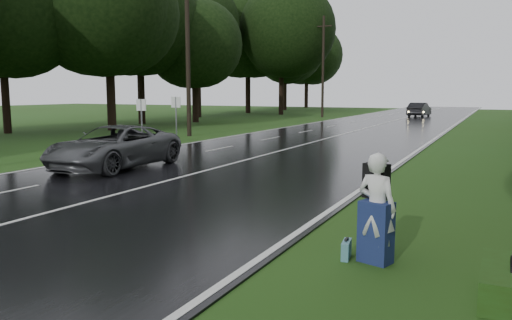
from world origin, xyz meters
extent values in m
plane|color=#224514|center=(0.00, 0.00, 0.00)|extent=(160.00, 160.00, 0.00)
cube|color=black|center=(0.00, 20.00, 0.02)|extent=(12.00, 140.00, 0.04)
cube|color=silver|center=(0.00, 20.00, 0.04)|extent=(0.12, 140.00, 0.01)
imported|color=#494B4E|center=(-3.34, 6.96, 0.81)|extent=(2.75, 5.64, 1.54)
imported|color=black|center=(1.03, 50.88, 0.82)|extent=(2.05, 4.83, 1.55)
imported|color=silver|center=(7.55, 1.00, 0.92)|extent=(0.77, 0.62, 1.84)
cube|color=navy|center=(7.55, 1.00, 0.52)|extent=(0.59, 0.48, 1.03)
cube|color=black|center=(7.47, 1.26, 1.33)|extent=(0.46, 0.33, 0.59)
cube|color=teal|center=(7.07, 0.98, 0.15)|extent=(0.18, 0.44, 0.31)
camera|label=1|loc=(9.31, -7.09, 2.82)|focal=35.21mm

